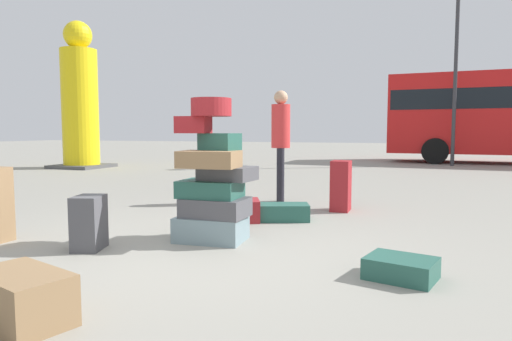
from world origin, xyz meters
The scene contains 11 objects.
ground_plane centered at (0.00, 0.00, 0.00)m, with size 80.00×80.00×0.00m, color gray.
suitcase_tower centered at (0.01, 0.49, 0.60)m, with size 0.81×0.66×1.49m.
suitcase_teal_behind_tower centered at (1.93, -0.15, 0.08)m, with size 0.51×0.40×0.17m, color #26594C.
suitcase_charcoal_foreground_far centered at (-0.98, -0.26, 0.26)m, with size 0.25×0.34×0.53m, color #4C4C51.
suitcase_maroon_upright_blue centered at (-0.17, 1.53, 0.14)m, with size 0.60×0.44×0.28m, color maroon.
suitcase_brown_white_trunk centered at (-0.19, -1.79, 0.16)m, with size 0.65×0.38×0.31m, color olive.
suitcase_maroon_right_side centered at (0.97, 2.75, 0.36)m, with size 0.26×0.36×0.73m, color maroon.
suitcase_teal_foreground_near centered at (0.35, 1.77, 0.11)m, with size 0.74×0.37×0.21m, color #26594C.
person_bearded_onlooker centered at (-0.08, 3.21, 1.07)m, with size 0.30×0.33×1.79m.
yellow_dummy_statue centered at (-7.93, 7.73, 2.01)m, with size 1.53×1.53×4.49m.
lamp_post centered at (3.02, 12.45, 4.49)m, with size 0.36×0.36×7.02m.
Camera 1 is at (2.05, -3.83, 1.16)m, focal length 32.08 mm.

